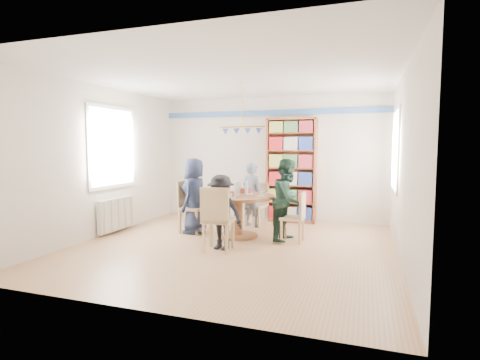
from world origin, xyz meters
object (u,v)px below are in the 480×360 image
at_px(dining_table, 238,206).
at_px(person_far, 252,194).
at_px(person_near, 221,212).
at_px(bookshelf, 291,171).
at_px(chair_near, 217,216).
at_px(chair_far, 258,202).
at_px(radiator, 117,214).
at_px(chair_left, 189,204).
at_px(chair_right, 297,215).
at_px(person_left, 194,196).
at_px(person_right, 288,200).

xyz_separation_m(dining_table, person_far, (-0.02, 0.92, 0.09)).
relative_size(person_near, bookshelf, 0.53).
bearing_deg(chair_near, chair_far, 88.73).
bearing_deg(person_near, bookshelf, 86.97).
height_order(radiator, chair_far, chair_far).
relative_size(chair_far, person_near, 0.74).
bearing_deg(chair_far, bookshelf, 44.67).
xyz_separation_m(chair_left, person_near, (1.02, -0.92, 0.05)).
bearing_deg(chair_right, chair_left, 177.50).
distance_m(dining_table, person_left, 0.89).
xyz_separation_m(person_right, person_far, (-0.91, 0.90, -0.05)).
bearing_deg(chair_right, person_left, 177.93).
relative_size(radiator, chair_far, 1.16).
relative_size(person_far, bookshelf, 0.59).
bearing_deg(chair_near, person_far, 90.79).
relative_size(radiator, person_near, 0.85).
distance_m(chair_near, bookshelf, 2.80).
relative_size(dining_table, person_left, 0.93).
xyz_separation_m(chair_left, chair_far, (1.06, 1.03, -0.06)).
distance_m(dining_table, chair_right, 1.06).
bearing_deg(person_near, chair_right, 49.40).
bearing_deg(radiator, chair_left, 19.05).
distance_m(dining_table, person_near, 0.88).
height_order(dining_table, person_right, person_right).
bearing_deg(chair_left, chair_far, 43.97).
relative_size(chair_left, person_right, 0.69).
relative_size(person_right, person_far, 1.08).
bearing_deg(person_left, person_right, 88.02).
bearing_deg(person_far, person_right, 156.77).
distance_m(dining_table, person_far, 0.93).
relative_size(dining_table, chair_left, 1.34).
bearing_deg(radiator, chair_far, 32.08).
bearing_deg(bookshelf, chair_right, -76.04).
height_order(chair_left, chair_near, chair_near).
xyz_separation_m(chair_right, person_left, (-1.93, 0.07, 0.23)).
height_order(chair_near, person_far, person_far).
distance_m(radiator, chair_right, 3.36).
bearing_deg(person_left, chair_left, -100.47).
bearing_deg(radiator, person_right, 7.52).
bearing_deg(person_right, radiator, 105.90).
bearing_deg(chair_left, radiator, -160.95).
bearing_deg(person_left, radiator, -75.32).
bearing_deg(person_near, person_far, 101.88).
height_order(chair_near, person_near, person_near).
height_order(chair_right, bookshelf, bookshelf).
distance_m(chair_near, person_far, 1.96).
bearing_deg(chair_far, chair_right, -48.09).
distance_m(chair_right, chair_near, 1.44).
distance_m(person_left, person_far, 1.24).
relative_size(chair_left, chair_far, 1.13).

